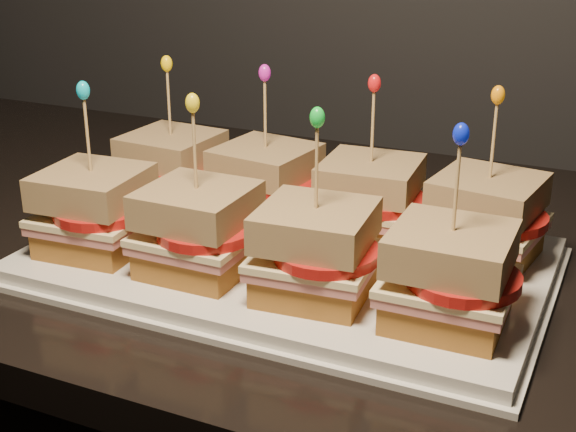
% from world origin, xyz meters
% --- Properties ---
extents(granite_slab, '(2.49, 0.67, 0.03)m').
position_xyz_m(granite_slab, '(0.50, 1.67, 0.89)').
color(granite_slab, black).
rests_on(granite_slab, cabinet).
extents(platter, '(0.47, 0.29, 0.02)m').
position_xyz_m(platter, '(0.74, 1.58, 0.92)').
color(platter, silver).
rests_on(platter, granite_slab).
extents(platter_rim, '(0.48, 0.30, 0.01)m').
position_xyz_m(platter_rim, '(0.74, 1.58, 0.91)').
color(platter_rim, silver).
rests_on(platter_rim, granite_slab).
extents(sandwich_0_bread_bot, '(0.09, 0.09, 0.02)m').
position_xyz_m(sandwich_0_bread_bot, '(0.58, 1.64, 0.94)').
color(sandwich_0_bread_bot, brown).
rests_on(sandwich_0_bread_bot, platter).
extents(sandwich_0_ham, '(0.10, 0.10, 0.01)m').
position_xyz_m(sandwich_0_ham, '(0.58, 1.64, 0.96)').
color(sandwich_0_ham, '#C46D66').
rests_on(sandwich_0_ham, sandwich_0_bread_bot).
extents(sandwich_0_cheese, '(0.10, 0.10, 0.01)m').
position_xyz_m(sandwich_0_cheese, '(0.58, 1.64, 0.96)').
color(sandwich_0_cheese, beige).
rests_on(sandwich_0_cheese, sandwich_0_ham).
extents(sandwich_0_tomato, '(0.09, 0.09, 0.01)m').
position_xyz_m(sandwich_0_tomato, '(0.59, 1.64, 0.97)').
color(sandwich_0_tomato, '#B11814').
rests_on(sandwich_0_tomato, sandwich_0_cheese).
extents(sandwich_0_bread_top, '(0.09, 0.09, 0.03)m').
position_xyz_m(sandwich_0_bread_top, '(0.58, 1.64, 0.99)').
color(sandwich_0_bread_top, brown).
rests_on(sandwich_0_bread_top, sandwich_0_tomato).
extents(sandwich_0_pick, '(0.00, 0.00, 0.09)m').
position_xyz_m(sandwich_0_pick, '(0.58, 1.64, 1.04)').
color(sandwich_0_pick, tan).
rests_on(sandwich_0_pick, sandwich_0_bread_top).
extents(sandwich_0_frill, '(0.01, 0.01, 0.02)m').
position_xyz_m(sandwich_0_frill, '(0.58, 1.64, 1.08)').
color(sandwich_0_frill, yellow).
rests_on(sandwich_0_frill, sandwich_0_pick).
extents(sandwich_1_bread_bot, '(0.10, 0.10, 0.02)m').
position_xyz_m(sandwich_1_bread_bot, '(0.69, 1.64, 0.94)').
color(sandwich_1_bread_bot, brown).
rests_on(sandwich_1_bread_bot, platter).
extents(sandwich_1_ham, '(0.11, 0.10, 0.01)m').
position_xyz_m(sandwich_1_ham, '(0.69, 1.64, 0.96)').
color(sandwich_1_ham, '#C46D66').
rests_on(sandwich_1_ham, sandwich_1_bread_bot).
extents(sandwich_1_cheese, '(0.11, 0.11, 0.01)m').
position_xyz_m(sandwich_1_cheese, '(0.69, 1.64, 0.96)').
color(sandwich_1_cheese, beige).
rests_on(sandwich_1_cheese, sandwich_1_ham).
extents(sandwich_1_tomato, '(0.09, 0.09, 0.01)m').
position_xyz_m(sandwich_1_tomato, '(0.70, 1.64, 0.97)').
color(sandwich_1_tomato, '#B11814').
rests_on(sandwich_1_tomato, sandwich_1_cheese).
extents(sandwich_1_bread_top, '(0.10, 0.10, 0.03)m').
position_xyz_m(sandwich_1_bread_top, '(0.69, 1.64, 0.99)').
color(sandwich_1_bread_top, brown).
rests_on(sandwich_1_bread_top, sandwich_1_tomato).
extents(sandwich_1_pick, '(0.00, 0.00, 0.09)m').
position_xyz_m(sandwich_1_pick, '(0.69, 1.64, 1.04)').
color(sandwich_1_pick, tan).
rests_on(sandwich_1_pick, sandwich_1_bread_top).
extents(sandwich_1_frill, '(0.01, 0.01, 0.02)m').
position_xyz_m(sandwich_1_frill, '(0.69, 1.64, 1.08)').
color(sandwich_1_frill, '#CC1CB0').
rests_on(sandwich_1_frill, sandwich_1_pick).
extents(sandwich_2_bread_bot, '(0.09, 0.09, 0.02)m').
position_xyz_m(sandwich_2_bread_bot, '(0.80, 1.64, 0.94)').
color(sandwich_2_bread_bot, brown).
rests_on(sandwich_2_bread_bot, platter).
extents(sandwich_2_ham, '(0.10, 0.10, 0.01)m').
position_xyz_m(sandwich_2_ham, '(0.80, 1.64, 0.96)').
color(sandwich_2_ham, '#C46D66').
rests_on(sandwich_2_ham, sandwich_2_bread_bot).
extents(sandwich_2_cheese, '(0.10, 0.10, 0.01)m').
position_xyz_m(sandwich_2_cheese, '(0.80, 1.64, 0.96)').
color(sandwich_2_cheese, beige).
rests_on(sandwich_2_cheese, sandwich_2_ham).
extents(sandwich_2_tomato, '(0.09, 0.09, 0.01)m').
position_xyz_m(sandwich_2_tomato, '(0.81, 1.64, 0.97)').
color(sandwich_2_tomato, '#B11814').
rests_on(sandwich_2_tomato, sandwich_2_cheese).
extents(sandwich_2_bread_top, '(0.10, 0.10, 0.03)m').
position_xyz_m(sandwich_2_bread_top, '(0.80, 1.64, 0.99)').
color(sandwich_2_bread_top, brown).
rests_on(sandwich_2_bread_top, sandwich_2_tomato).
extents(sandwich_2_pick, '(0.00, 0.00, 0.09)m').
position_xyz_m(sandwich_2_pick, '(0.80, 1.64, 1.04)').
color(sandwich_2_pick, tan).
rests_on(sandwich_2_pick, sandwich_2_bread_top).
extents(sandwich_2_frill, '(0.01, 0.01, 0.02)m').
position_xyz_m(sandwich_2_frill, '(0.80, 1.64, 1.08)').
color(sandwich_2_frill, red).
rests_on(sandwich_2_frill, sandwich_2_pick).
extents(sandwich_3_bread_bot, '(0.10, 0.10, 0.02)m').
position_xyz_m(sandwich_3_bread_bot, '(0.91, 1.64, 0.94)').
color(sandwich_3_bread_bot, brown).
rests_on(sandwich_3_bread_bot, platter).
extents(sandwich_3_ham, '(0.11, 0.10, 0.01)m').
position_xyz_m(sandwich_3_ham, '(0.91, 1.64, 0.96)').
color(sandwich_3_ham, '#C46D66').
rests_on(sandwich_3_ham, sandwich_3_bread_bot).
extents(sandwich_3_cheese, '(0.11, 0.11, 0.01)m').
position_xyz_m(sandwich_3_cheese, '(0.91, 1.64, 0.96)').
color(sandwich_3_cheese, beige).
rests_on(sandwich_3_cheese, sandwich_3_ham).
extents(sandwich_3_tomato, '(0.09, 0.09, 0.01)m').
position_xyz_m(sandwich_3_tomato, '(0.92, 1.64, 0.97)').
color(sandwich_3_tomato, '#B11814').
rests_on(sandwich_3_tomato, sandwich_3_cheese).
extents(sandwich_3_bread_top, '(0.10, 0.10, 0.03)m').
position_xyz_m(sandwich_3_bread_top, '(0.91, 1.64, 0.99)').
color(sandwich_3_bread_top, brown).
rests_on(sandwich_3_bread_top, sandwich_3_tomato).
extents(sandwich_3_pick, '(0.00, 0.00, 0.09)m').
position_xyz_m(sandwich_3_pick, '(0.91, 1.64, 1.04)').
color(sandwich_3_pick, tan).
rests_on(sandwich_3_pick, sandwich_3_bread_top).
extents(sandwich_3_frill, '(0.01, 0.01, 0.02)m').
position_xyz_m(sandwich_3_frill, '(0.91, 1.64, 1.08)').
color(sandwich_3_frill, orange).
rests_on(sandwich_3_frill, sandwich_3_pick).
extents(sandwich_4_bread_bot, '(0.09, 0.09, 0.02)m').
position_xyz_m(sandwich_4_bread_bot, '(0.58, 1.51, 0.94)').
color(sandwich_4_bread_bot, brown).
rests_on(sandwich_4_bread_bot, platter).
extents(sandwich_4_ham, '(0.10, 0.10, 0.01)m').
position_xyz_m(sandwich_4_ham, '(0.58, 1.51, 0.96)').
color(sandwich_4_ham, '#C46D66').
rests_on(sandwich_4_ham, sandwich_4_bread_bot).
extents(sandwich_4_cheese, '(0.10, 0.10, 0.01)m').
position_xyz_m(sandwich_4_cheese, '(0.58, 1.51, 0.96)').
color(sandwich_4_cheese, beige).
rests_on(sandwich_4_cheese, sandwich_4_ham).
extents(sandwich_4_tomato, '(0.09, 0.09, 0.01)m').
position_xyz_m(sandwich_4_tomato, '(0.59, 1.50, 0.97)').
color(sandwich_4_tomato, '#B11814').
rests_on(sandwich_4_tomato, sandwich_4_cheese).
extents(sandwich_4_bread_top, '(0.10, 0.10, 0.03)m').
position_xyz_m(sandwich_4_bread_top, '(0.58, 1.51, 0.99)').
color(sandwich_4_bread_top, brown).
rests_on(sandwich_4_bread_top, sandwich_4_tomato).
extents(sandwich_4_pick, '(0.00, 0.00, 0.09)m').
position_xyz_m(sandwich_4_pick, '(0.58, 1.51, 1.04)').
color(sandwich_4_pick, tan).
rests_on(sandwich_4_pick, sandwich_4_bread_top).
extents(sandwich_4_frill, '(0.01, 0.01, 0.02)m').
position_xyz_m(sandwich_4_frill, '(0.58, 1.51, 1.08)').
color(sandwich_4_frill, '#0AAFC6').
rests_on(sandwich_4_frill, sandwich_4_pick).
extents(sandwich_5_bread_bot, '(0.09, 0.09, 0.02)m').
position_xyz_m(sandwich_5_bread_bot, '(0.69, 1.51, 0.94)').
color(sandwich_5_bread_bot, brown).
rests_on(sandwich_5_bread_bot, platter).
extents(sandwich_5_ham, '(0.10, 0.09, 0.01)m').
position_xyz_m(sandwich_5_ham, '(0.69, 1.51, 0.96)').
color(sandwich_5_ham, '#C46D66').
rests_on(sandwich_5_ham, sandwich_5_bread_bot).
extents(sandwich_5_cheese, '(0.10, 0.09, 0.01)m').
position_xyz_m(sandwich_5_cheese, '(0.69, 1.51, 0.96)').
color(sandwich_5_cheese, beige).
rests_on(sandwich_5_cheese, sandwich_5_ham).
extents(sandwich_5_tomato, '(0.09, 0.09, 0.01)m').
position_xyz_m(sandwich_5_tomato, '(0.70, 1.50, 0.97)').
color(sandwich_5_tomato, '#B11814').
rests_on(sandwich_5_tomato, sandwich_5_cheese).
extents(sandwich_5_bread_top, '(0.09, 0.09, 0.03)m').
position_xyz_m(sandwich_5_bread_top, '(0.69, 1.51, 0.99)').
color(sandwich_5_bread_top, brown).
rests_on(sandwich_5_bread_top, sandwich_5_tomato).
extents(sandwich_5_pick, '(0.00, 0.00, 0.09)m').
position_xyz_m(sandwich_5_pick, '(0.69, 1.51, 1.04)').
color(sandwich_5_pick, tan).
rests_on(sandwich_5_pick, sandwich_5_bread_top).
extents(sandwich_5_frill, '(0.01, 0.01, 0.02)m').
position_xyz_m(sandwich_5_frill, '(0.69, 1.51, 1.08)').
color(sandwich_5_frill, yellow).
rests_on(sandwich_5_frill, sandwich_5_pick).
extents(sandwich_6_bread_bot, '(0.09, 0.09, 0.02)m').
position_xyz_m(sandwich_6_bread_bot, '(0.80, 1.51, 0.94)').
color(sandwich_6_bread_bot, brown).
rests_on(sandwich_6_bread_bot, platter).
extents(sandwich_6_ham, '(0.10, 0.10, 0.01)m').
position_xyz_m(sandwich_6_ham, '(0.80, 1.51, 0.96)').
color(sandwich_6_ham, '#C46D66').
rests_on(sandwich_6_ham, sandwich_6_bread_bot).
extents(sandwich_6_cheese, '(0.11, 0.10, 0.01)m').
position_xyz_m(sandwich_6_cheese, '(0.80, 1.51, 0.96)').
color(sandwich_6_cheese, beige).
rests_on(sandwich_6_cheese, sandwich_6_ham).
extents(sandwich_6_tomato, '(0.09, 0.09, 0.01)m').
position_xyz_m(sandwich_6_tomato, '(0.81, 1.50, 0.97)').
color(sandwich_6_tomato, '#B11814').
rests_on(sandwich_6_tomato, sandwich_6_cheese).
extents(sandwich_6_bread_top, '(0.10, 0.10, 0.03)m').
position_xyz_m(sandwich_6_bread_top, '(0.80, 1.51, 0.99)').
color(sandwich_6_bread_top, brown).
rests_on(sandwich_6_bread_top, sandwich_6_tomato).
extents(sandwich_6_pick, '(0.00, 0.00, 0.09)m').
position_xyz_m(sandwich_6_pick, '(0.80, 1.51, 1.04)').
color(sandwich_6_pick, tan).
rests_on(sandwich_6_pick, sandwich_6_bread_top).
extents(sandwich_6_frill, '(0.01, 0.01, 0.02)m').
position_xyz_m(sandwich_6_frill, '(0.80, 1.51, 1.08)').
color(sandwich_6_frill, green).
rests_on(sandwich_6_frill, sandwich_6_pick).
extents(sandwich_7_bread_bot, '(0.09, 0.09, 0.02)m').
position_xyz_m(sandwich_7_bread_bot, '(0.91, 1.51, 0.94)').
color(sandwich_7_bread_bot, brown).
rests_on(sandwich_7_bread_bot, platter).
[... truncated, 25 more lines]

